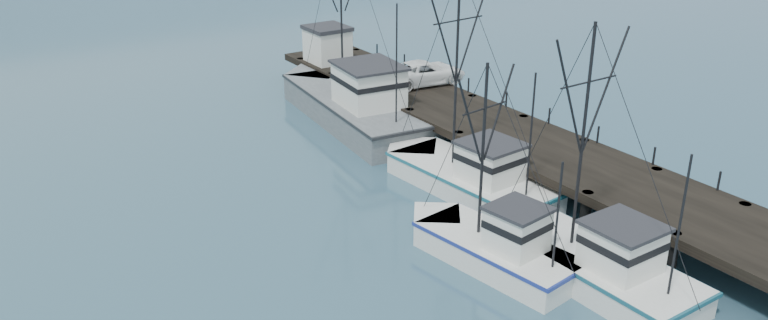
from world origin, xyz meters
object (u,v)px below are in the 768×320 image
Objects in this scene: trawler_far at (467,176)px; pickup_truck at (424,72)px; pier_shed at (327,44)px; trawler_mid at (492,247)px; pier at (492,128)px; work_vessel at (354,103)px; trawler_near at (589,261)px.

trawler_far is 13.75m from pickup_truck.
pickup_truck is (2.72, -9.01, -0.58)m from pier_shed.
pier_shed is (7.44, 27.97, 2.60)m from trawler_mid.
trawler_mid is at bearing -130.94° from pier.
trawler_far is 2.04× the size of pickup_truck.
work_vessel is 5.50× the size of pier_shed.
pier is 13.75× the size of pier_shed.
pickup_truck is (5.28, -1.01, 1.61)m from work_vessel.
work_vessel is at bearing 84.68° from trawler_near.
trawler_near is 31.70m from pier_shed.
pier is at bearing -69.31° from work_vessel.
work_vessel reaches higher than pier_shed.
trawler_far reaches higher than trawler_mid.
pier is 9.18m from pickup_truck.
trawler_mid is at bearing -104.89° from pier_shed.
pier_shed is 9.43m from pickup_truck.
trawler_mid reaches higher than pickup_truck.
pier is 10.69m from work_vessel.
trawler_far is at bearing -144.93° from pier.
pier_shed is at bearing 75.11° from trawler_mid.
trawler_far is at bearing 160.30° from pickup_truck.
work_vessel is (0.77, 13.19, 0.41)m from trawler_far.
pier_shed is at bearing 81.07° from trawler_far.
trawler_near reaches higher than pier.
pier_shed is at bearing 72.26° from work_vessel.
trawler_near is (-5.94, -13.24, -0.87)m from pier.
pier is at bearing 177.22° from pickup_truck.
pier is 2.50× the size of work_vessel.
work_vessel is at bearing 76.28° from trawler_mid.
trawler_far is (-4.55, -3.19, -0.87)m from pier.
trawler_mid is 0.78× the size of trawler_far.
work_vessel is at bearing 110.69° from pier.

